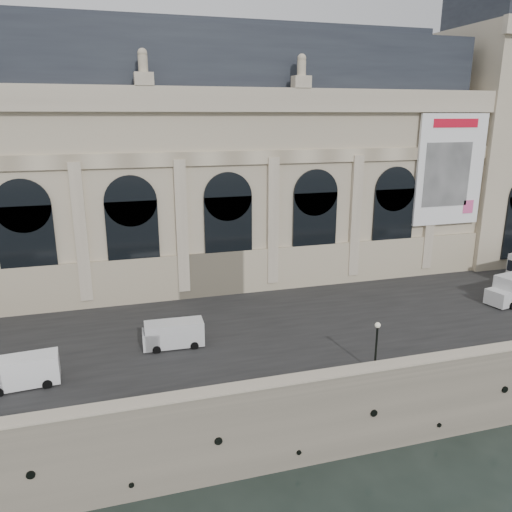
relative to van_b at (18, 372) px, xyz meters
The scene contains 9 objects.
ground 25.44m from the van_b, 16.78° to the right, with size 260.00×260.00×0.00m, color black.
quay 36.68m from the van_b, 50.11° to the left, with size 160.00×70.00×6.00m, color gray.
street 24.41m from the van_b, 16.58° to the left, with size 160.00×24.00×0.06m, color #2D2D2D.
parapet 24.25m from the van_b, 15.42° to the right, with size 160.00×1.40×1.21m.
museum 32.04m from the van_b, 53.86° to the left, with size 69.00×18.70×29.10m.
clock_pavilion 63.17m from the van_b, 20.00° to the left, with size 13.00×14.72×36.70m.
van_b is the anchor object (origin of this frame).
van_c 12.03m from the van_b, 16.83° to the left, with size 5.23×2.31×2.30m.
lamp_right 26.73m from the van_b, 11.68° to the right, with size 0.43×0.43×4.21m.
Camera 1 is at (-15.81, -29.21, 25.31)m, focal length 35.00 mm.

